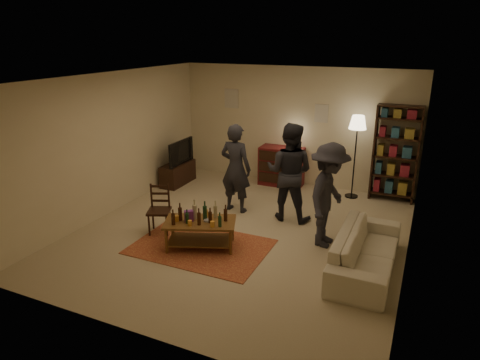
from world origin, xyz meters
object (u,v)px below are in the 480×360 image
Objects in this scene: bookshelf at (395,153)px; person_right at (289,172)px; coffee_table at (200,224)px; sofa at (366,251)px; person_by_sofa at (328,196)px; dining_chair at (159,207)px; floor_lamp at (357,128)px; tv_stand at (178,168)px; person_left at (236,168)px; dresser at (282,165)px.

person_right is (-1.69, -1.85, -0.11)m from bookshelf.
coffee_table is 4.49m from bookshelf.
person_by_sofa is (-0.74, 0.57, 0.57)m from sofa.
floor_lamp is at bearing 25.71° from dining_chair.
sofa is (4.64, -2.20, -0.08)m from tv_stand.
dining_chair is at bearing 37.33° from person_right.
tv_stand is at bearing 71.81° from person_by_sofa.
floor_lamp is 2.70m from person_left.
person_left is at bearing 94.21° from coffee_table.
bookshelf is at bearing 1.57° from dresser.
person_by_sofa reaches higher than tv_stand.
dresser is 1.98m from person_right.
person_left is 2.11m from person_by_sofa.
person_right reaches higher than floor_lamp.
person_by_sofa is at bearing -89.91° from floor_lamp.
bookshelf is 1.09× the size of person_right.
person_left is (0.82, 1.43, 0.42)m from dining_chair.
bookshelf is at bearing -0.82° from sofa.
floor_lamp is (1.65, -0.12, 1.04)m from dresser.
tv_stand is 0.59× the size of floor_lamp.
floor_lamp is at bearing -4.09° from dresser.
dresser is 0.77× the size of person_left.
floor_lamp is 3.31m from sofa.
person_right reaches higher than person_by_sofa.
person_right is at bearing 54.52° from person_by_sofa.
person_left reaches higher than dining_chair.
coffee_table is 4.02m from floor_lamp.
person_right is at bearing 51.02° from sofa.
tv_stand is 4.84m from bookshelf.
person_by_sofa is at bearing 165.14° from person_left.
person_right is (0.95, 1.72, 0.52)m from coffee_table.
bookshelf is (3.59, 3.33, 0.57)m from dining_chair.
floor_lamp reaches higher than dining_chair.
person_left reaches higher than dresser.
tv_stand is 4.14m from floor_lamp.
dining_chair is 3.55m from sofa.
bookshelf is 0.97× the size of sofa.
sofa is 1.18× the size of person_left.
person_by_sofa is (2.81, 0.72, 0.41)m from dining_chair.
tv_stand is 5.14m from sofa.
sofa is at bearing -52.46° from dresser.
floor_lamp is at bearing -119.29° from person_right.
coffee_table is at bearing -51.72° from tv_stand.
sofa is (3.55, 0.15, -0.16)m from dining_chair.
bookshelf is 1.13× the size of floor_lamp.
coffee_table is 0.74× the size of person_by_sofa.
person_right is (0.74, -1.78, 0.45)m from dresser.
sofa is (2.39, -3.11, -0.17)m from dresser.
tv_stand is 0.61× the size of person_by_sofa.
dining_chair is at bearing 165.71° from coffee_table.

